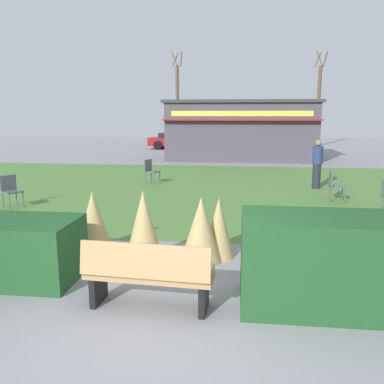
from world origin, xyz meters
name	(u,v)px	position (x,y,z in m)	size (l,w,h in m)	color
ground_plane	(169,327)	(0.00, 0.00, 0.00)	(80.00, 80.00, 0.00)	gray
lawn_patch	(215,188)	(0.00, 9.21, 0.00)	(36.00, 12.00, 0.01)	#4C7A38
park_bench	(148,275)	(-0.35, 0.41, 0.48)	(1.73, 0.63, 0.95)	tan
hedge_left	(16,250)	(-2.60, 1.12, 0.48)	(1.89, 1.10, 0.96)	#1E4C23
hedge_right	(327,263)	(1.98, 0.76, 0.62)	(2.25, 1.10, 1.25)	#1E4C23
ornamental_grass_behind_left	(93,223)	(-1.84, 2.42, 0.58)	(0.72, 0.72, 1.16)	tan
ornamental_grass_behind_right	(201,229)	(0.18, 2.24, 0.57)	(0.74, 0.74, 1.15)	tan
ornamental_grass_behind_center	(144,228)	(-0.77, 1.94, 0.65)	(0.71, 0.71, 1.30)	tan
ornamental_grass_behind_far	(219,227)	(0.47, 2.48, 0.55)	(0.57, 0.57, 1.10)	tan
food_kiosk	(241,130)	(0.89, 18.56, 1.66)	(8.46, 4.28, 3.31)	#47424C
cafe_chair_west	(334,184)	(3.62, 7.49, 0.53)	(0.47, 0.47, 0.89)	#4C5156
cafe_chair_center	(151,169)	(-2.45, 9.95, 0.53)	(0.57, 0.57, 0.89)	#4C5156
cafe_chair_north	(11,189)	(-5.44, 5.69, 0.53)	(0.61, 0.61, 0.89)	#4C5156
person_strolling	(317,164)	(3.51, 9.59, 0.86)	(0.34, 0.34, 1.69)	#23232D
parked_car_west_slot	(177,140)	(-3.76, 24.85, 0.64)	(4.27, 2.19, 1.20)	maroon
parked_car_center_slot	(250,141)	(1.66, 24.85, 0.64)	(4.26, 2.18, 1.20)	#2D6638
tree_left_bg	(318,105)	(7.00, 28.45, 3.28)	(0.91, 0.96, 7.30)	brown
tree_right_bg	(177,104)	(-4.36, 28.89, 3.40)	(0.91, 0.96, 7.54)	brown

